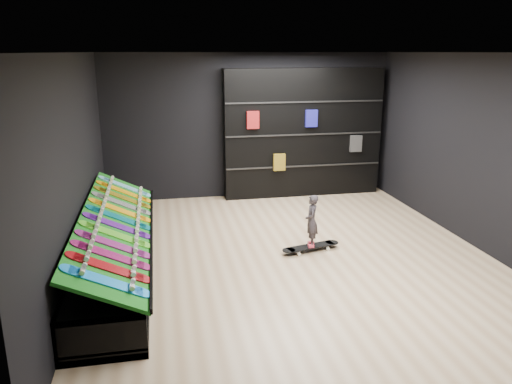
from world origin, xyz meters
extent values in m
cube|color=tan|center=(0.00, 0.00, 0.00)|extent=(6.00, 7.00, 0.01)
cube|color=white|center=(0.00, 0.00, 3.00)|extent=(6.00, 7.00, 0.01)
cube|color=black|center=(0.00, 3.50, 1.50)|extent=(6.00, 0.02, 3.00)
cube|color=black|center=(0.00, -3.50, 1.50)|extent=(6.00, 0.02, 3.00)
cube|color=black|center=(-3.00, 0.00, 1.50)|extent=(0.02, 7.00, 3.00)
cube|color=black|center=(3.00, 0.00, 1.50)|extent=(0.02, 7.00, 3.00)
cube|color=#0E5910|center=(-2.50, 0.00, 0.71)|extent=(0.92, 4.50, 0.46)
cube|color=black|center=(1.13, 3.32, 1.34)|extent=(3.36, 0.39, 2.69)
imported|color=black|center=(0.37, 0.16, 0.34)|extent=(0.18, 0.21, 0.49)
camera|label=1|loc=(-1.90, -6.79, 3.01)|focal=35.00mm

